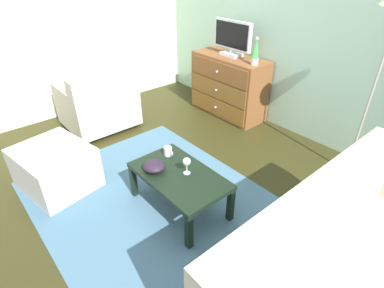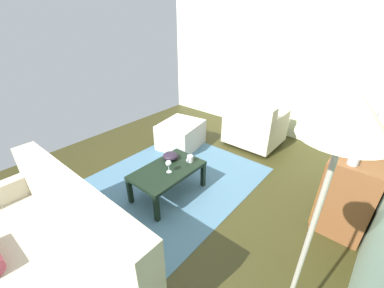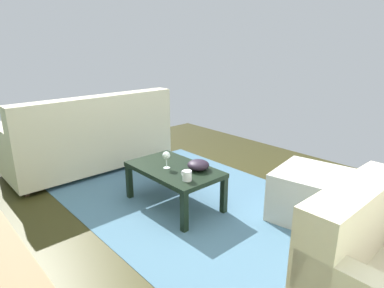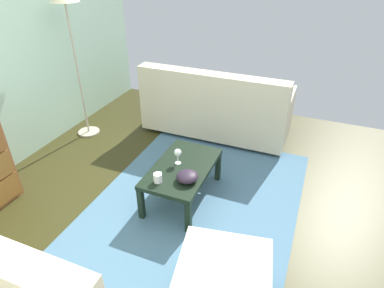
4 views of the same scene
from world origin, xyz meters
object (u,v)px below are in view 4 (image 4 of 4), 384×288
at_px(wine_glass, 178,153).
at_px(bowl_decorative, 187,176).
at_px(coffee_table, 182,170).
at_px(mug, 158,178).
at_px(couch_large, 217,108).
at_px(standing_lamp, 66,9).

bearing_deg(wine_glass, bowl_decorative, -139.22).
relative_size(coffee_table, mug, 7.69).
height_order(mug, couch_large, couch_large).
relative_size(coffee_table, bowl_decorative, 4.48).
distance_m(bowl_decorative, couch_large, 1.62).
distance_m(wine_glass, mug, 0.34).
distance_m(wine_glass, standing_lamp, 2.09).
distance_m(coffee_table, wine_glass, 0.18).
distance_m(mug, couch_large, 1.71).
xyz_separation_m(coffee_table, mug, (-0.30, 0.10, 0.09)).
relative_size(wine_glass, standing_lamp, 0.09).
distance_m(mug, standing_lamp, 2.23).
xyz_separation_m(wine_glass, standing_lamp, (0.70, 1.65, 1.07)).
bearing_deg(standing_lamp, couch_large, -66.94).
height_order(bowl_decorative, couch_large, couch_large).
bearing_deg(couch_large, coffee_table, -174.78).
height_order(mug, standing_lamp, standing_lamp).
relative_size(bowl_decorative, standing_lamp, 0.11).
relative_size(mug, standing_lamp, 0.06).
bearing_deg(coffee_table, bowl_decorative, -145.12).
bearing_deg(standing_lamp, mug, -122.79).
bearing_deg(couch_large, bowl_decorative, -170.83).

